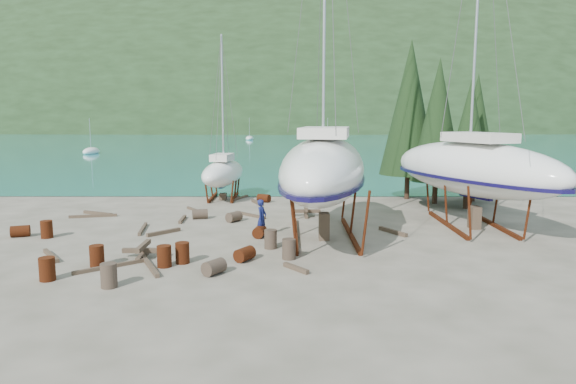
{
  "coord_description": "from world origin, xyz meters",
  "views": [
    {
      "loc": [
        2.29,
        -23.5,
        6.05
      ],
      "look_at": [
        2.24,
        3.0,
        2.14
      ],
      "focal_mm": 32.0,
      "sensor_mm": 36.0,
      "label": 1
    }
  ],
  "objects_px": {
    "large_sailboat_far": "(473,168)",
    "worker": "(262,218)",
    "large_sailboat_near": "(324,168)",
    "small_sailboat_shore": "(223,173)"
  },
  "relations": [
    {
      "from": "small_sailboat_shore",
      "to": "worker",
      "type": "bearing_deg",
      "value": -65.16
    },
    {
      "from": "large_sailboat_far",
      "to": "small_sailboat_shore",
      "type": "distance_m",
      "value": 17.74
    },
    {
      "from": "large_sailboat_near",
      "to": "small_sailboat_shore",
      "type": "relative_size",
      "value": 1.82
    },
    {
      "from": "small_sailboat_shore",
      "to": "worker",
      "type": "distance_m",
      "value": 12.41
    },
    {
      "from": "small_sailboat_shore",
      "to": "large_sailboat_near",
      "type": "bearing_deg",
      "value": -52.57
    },
    {
      "from": "large_sailboat_far",
      "to": "small_sailboat_shore",
      "type": "relative_size",
      "value": 1.68
    },
    {
      "from": "large_sailboat_near",
      "to": "worker",
      "type": "distance_m",
      "value": 4.02
    },
    {
      "from": "large_sailboat_far",
      "to": "worker",
      "type": "bearing_deg",
      "value": 169.13
    },
    {
      "from": "large_sailboat_far",
      "to": "small_sailboat_shore",
      "type": "bearing_deg",
      "value": 124.97
    },
    {
      "from": "worker",
      "to": "large_sailboat_far",
      "type": "bearing_deg",
      "value": -58.03
    }
  ]
}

